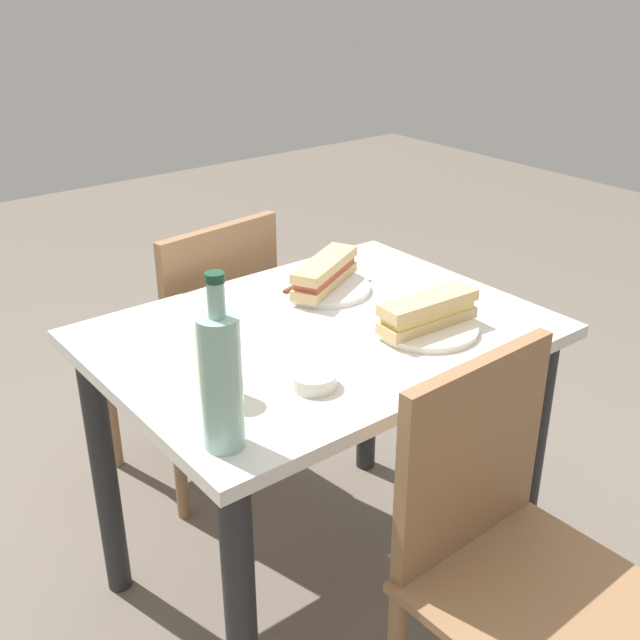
# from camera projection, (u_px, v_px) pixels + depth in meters

# --- Properties ---
(ground_plane) EXTENTS (8.00, 8.00, 0.00)m
(ground_plane) POSITION_uv_depth(u_px,v_px,m) (320.00, 578.00, 2.04)
(ground_plane) COLOR #6B6056
(dining_table) EXTENTS (0.97, 0.73, 0.73)m
(dining_table) POSITION_uv_depth(u_px,v_px,m) (320.00, 380.00, 1.79)
(dining_table) COLOR silver
(dining_table) RESTS_ON ground
(chair_far) EXTENTS (0.44, 0.44, 0.85)m
(chair_far) POSITION_uv_depth(u_px,v_px,m) (203.00, 339.00, 2.24)
(chair_far) COLOR #936B47
(chair_far) RESTS_ON ground
(chair_near) EXTENTS (0.41, 0.41, 0.85)m
(chair_near) POSITION_uv_depth(u_px,v_px,m) (505.00, 552.00, 1.44)
(chair_near) COLOR #936B47
(chair_near) RESTS_ON ground
(plate_near) EXTENTS (0.23, 0.23, 0.01)m
(plate_near) POSITION_uv_depth(u_px,v_px,m) (427.00, 328.00, 1.71)
(plate_near) COLOR silver
(plate_near) RESTS_ON dining_table
(baguette_sandwich_near) EXTENTS (0.24, 0.08, 0.07)m
(baguette_sandwich_near) POSITION_uv_depth(u_px,v_px,m) (428.00, 311.00, 1.69)
(baguette_sandwich_near) COLOR #DBB77A
(baguette_sandwich_near) RESTS_ON plate_near
(knife_near) EXTENTS (0.18, 0.04, 0.01)m
(knife_near) POSITION_uv_depth(u_px,v_px,m) (409.00, 317.00, 1.74)
(knife_near) COLOR silver
(knife_near) RESTS_ON plate_near
(plate_far) EXTENTS (0.23, 0.23, 0.01)m
(plate_far) POSITION_uv_depth(u_px,v_px,m) (325.00, 288.00, 1.92)
(plate_far) COLOR white
(plate_far) RESTS_ON dining_table
(baguette_sandwich_far) EXTENTS (0.25, 0.17, 0.07)m
(baguette_sandwich_far) POSITION_uv_depth(u_px,v_px,m) (325.00, 272.00, 1.90)
(baguette_sandwich_far) COLOR #DBB77A
(baguette_sandwich_far) RESTS_ON plate_far
(knife_far) EXTENTS (0.18, 0.06, 0.01)m
(knife_far) POSITION_uv_depth(u_px,v_px,m) (304.00, 282.00, 1.92)
(knife_far) COLOR silver
(knife_far) RESTS_ON plate_far
(water_bottle) EXTENTS (0.07, 0.07, 0.32)m
(water_bottle) POSITION_uv_depth(u_px,v_px,m) (221.00, 379.00, 1.26)
(water_bottle) COLOR #99C6B7
(water_bottle) RESTS_ON dining_table
(beer_glass) EXTENTS (0.06, 0.06, 0.14)m
(beer_glass) POSITION_uv_depth(u_px,v_px,m) (214.00, 362.00, 1.44)
(beer_glass) COLOR gold
(beer_glass) RESTS_ON dining_table
(olive_bowl) EXTENTS (0.09, 0.09, 0.03)m
(olive_bowl) POSITION_uv_depth(u_px,v_px,m) (313.00, 380.00, 1.49)
(olive_bowl) COLOR silver
(olive_bowl) RESTS_ON dining_table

